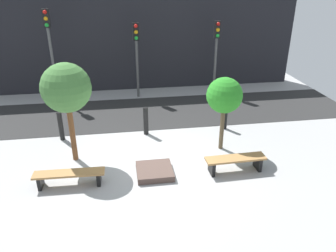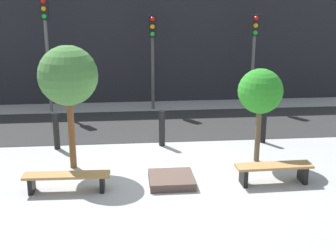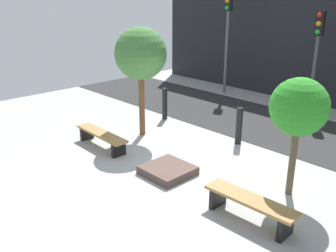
# 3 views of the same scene
# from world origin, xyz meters

# --- Properties ---
(ground_plane) EXTENTS (18.00, 18.00, 0.00)m
(ground_plane) POSITION_xyz_m (0.00, 0.00, 0.00)
(ground_plane) COLOR #9C9C9C
(road_strip) EXTENTS (18.00, 3.56, 0.01)m
(road_strip) POSITION_xyz_m (0.00, 4.21, 0.01)
(road_strip) COLOR #282828
(road_strip) RESTS_ON ground
(building_facade) EXTENTS (16.20, 0.50, 4.39)m
(building_facade) POSITION_xyz_m (0.00, 7.70, 2.20)
(building_facade) COLOR black
(building_facade) RESTS_ON ground
(bench_left) EXTENTS (1.97, 0.45, 0.42)m
(bench_left) POSITION_xyz_m (-2.41, -0.73, 0.31)
(bench_left) COLOR black
(bench_left) RESTS_ON ground
(bench_right) EXTENTS (1.83, 0.49, 0.47)m
(bench_right) POSITION_xyz_m (2.41, -0.73, 0.34)
(bench_right) COLOR black
(bench_right) RESTS_ON ground
(planter_bed) EXTENTS (1.06, 1.04, 0.19)m
(planter_bed) POSITION_xyz_m (0.00, -0.53, 0.10)
(planter_bed) COLOR #4F3D36
(planter_bed) RESTS_ON ground
(tree_behind_left_bench) EXTENTS (1.47, 1.47, 3.14)m
(tree_behind_left_bench) POSITION_xyz_m (-2.41, 0.71, 2.38)
(tree_behind_left_bench) COLOR brown
(tree_behind_left_bench) RESTS_ON ground
(tree_behind_right_bench) EXTENTS (1.16, 1.16, 2.49)m
(tree_behind_right_bench) POSITION_xyz_m (2.41, 0.71, 1.89)
(tree_behind_right_bench) COLOR brown
(tree_behind_right_bench) RESTS_ON ground
(bollard_far_left) EXTENTS (0.17, 0.17, 1.05)m
(bollard_far_left) POSITION_xyz_m (-3.01, 2.19, 0.53)
(bollard_far_left) COLOR black
(bollard_far_left) RESTS_ON ground
(bollard_left) EXTENTS (0.18, 0.18, 1.05)m
(bollard_left) POSITION_xyz_m (0.00, 2.19, 0.53)
(bollard_left) COLOR black
(bollard_left) RESTS_ON ground
(traffic_light_west) EXTENTS (0.28, 0.27, 4.08)m
(traffic_light_west) POSITION_xyz_m (-3.75, 6.28, 2.80)
(traffic_light_west) COLOR #5B5B5B
(traffic_light_west) RESTS_ON ground
(traffic_light_mid_west) EXTENTS (0.28, 0.27, 3.44)m
(traffic_light_mid_west) POSITION_xyz_m (0.00, 6.28, 2.39)
(traffic_light_mid_west) COLOR #494949
(traffic_light_mid_west) RESTS_ON ground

